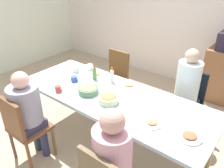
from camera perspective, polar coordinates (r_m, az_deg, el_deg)
The scene contains 22 objects.
ground_plane at distance 3.15m, azimuth 0.00°, elevation -14.61°, with size 7.71×7.71×0.00m, color tan.
wall_back at distance 4.48m, azimuth 19.79°, elevation 15.74°, with size 6.67×0.12×2.60m, color silver.
dining_table at distance 2.74m, azimuth 0.00°, elevation -4.08°, with size 2.43×0.92×0.75m.
chair_0 at distance 3.72m, azimuth 0.72°, elevation 2.18°, with size 0.40×0.40×0.90m.
person_1 at distance 1.95m, azimuth 0.28°, elevation -18.07°, with size 0.32×0.32×1.21m.
chair_2 at distance 3.22m, azimuth 18.06°, elevation -3.79°, with size 0.40×0.40×0.90m.
person_2 at distance 3.04m, azimuth 18.03°, elevation -0.91°, with size 0.30×0.30×1.25m.
chair_3 at distance 2.79m, azimuth -21.24°, elevation -9.79°, with size 0.40×0.40×0.90m.
person_3 at distance 2.72m, azimuth -20.34°, elevation -5.78°, with size 0.34×0.34×1.15m.
plate_0 at distance 2.90m, azimuth 4.26°, elevation -0.30°, with size 0.21×0.21×0.04m.
plate_1 at distance 2.28m, azimuth 9.87°, elevation -9.45°, with size 0.20×0.20×0.04m.
plate_2 at distance 3.18m, azimuth -4.00°, elevation 2.47°, with size 0.21×0.21×0.04m.
plate_3 at distance 2.20m, azimuth 18.68°, elevation -12.22°, with size 0.23×0.23×0.04m.
bowl_0 at distance 2.74m, azimuth -5.89°, elevation -1.42°, with size 0.24×0.24×0.09m.
bowl_1 at distance 2.55m, azimuth -0.94°, elevation -3.64°, with size 0.23×0.23×0.09m.
cup_0 at distance 3.33m, azimuth -5.42°, elevation 4.18°, with size 0.11×0.07×0.09m.
cup_1 at distance 3.03m, azimuth -9.37°, elevation 1.22°, with size 0.12×0.08×0.07m.
cup_2 at distance 2.82m, azimuth -13.20°, elevation -1.19°, with size 0.11×0.07×0.08m.
cup_3 at distance 2.31m, azimuth -0.87°, elevation -7.40°, with size 0.11×0.07×0.09m.
cup_4 at distance 3.30m, azimuth -9.06°, elevation 3.72°, with size 0.12×0.09×0.09m.
bottle_0 at distance 3.03m, azimuth -4.35°, elevation 2.71°, with size 0.05×0.05×0.20m.
bottle_1 at distance 2.95m, azimuth -0.03°, elevation 2.13°, with size 0.05×0.05×0.20m.
Camera 1 is at (1.44, -1.81, 2.14)m, focal length 36.82 mm.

